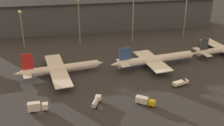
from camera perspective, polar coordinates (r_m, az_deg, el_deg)
ground at (r=118.81m, az=2.32°, el=-5.54°), size 600.00×600.00×0.00m
terminal_building at (r=196.42m, az=-3.34°, el=9.80°), size 162.11×21.83×20.33m
airplane_1 at (r=132.35m, az=-10.53°, el=-1.16°), size 41.91×37.38×12.44m
airplane_2 at (r=140.30m, az=8.69°, el=0.66°), size 47.19×28.16×11.81m
service_vehicle_2 at (r=108.96m, az=6.65°, el=-7.60°), size 7.54×6.16×3.12m
service_vehicle_3 at (r=107.60m, az=-15.00°, el=-8.56°), size 7.36×2.41×3.92m
service_vehicle_4 at (r=108.30m, az=-3.22°, el=-7.79°), size 4.81×7.50×2.62m
service_vehicle_5 at (r=125.46m, az=13.75°, el=-3.87°), size 7.88×4.72×2.79m
lamp_post_0 at (r=166.58m, az=-17.91°, el=7.52°), size 1.80×1.80×22.26m
lamp_post_1 at (r=164.62m, az=-6.75°, el=9.41°), size 1.80×1.80×27.63m
lamp_post_2 at (r=169.58m, az=4.34°, el=10.07°), size 1.80×1.80×28.29m
lamp_post_3 at (r=180.92m, az=14.75°, el=10.05°), size 1.80×1.80×27.18m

